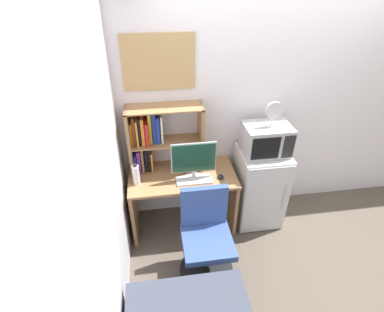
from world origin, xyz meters
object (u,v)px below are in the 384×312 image
object	(u,v)px
desk_fan	(274,113)
microwave	(266,140)
monitor	(194,160)
desk_chair	(206,240)
mini_fridge	(259,186)
keyboard	(194,180)
wall_corkboard	(159,62)
computer_mouse	(221,177)
water_bottle	(136,175)
hutch_bookshelf	(154,138)

from	to	relation	value
desk_fan	microwave	bearing A→B (deg)	168.88
monitor	desk_chair	distance (m)	0.79
mini_fridge	microwave	distance (m)	0.62
keyboard	wall_corkboard	world-z (taller)	wall_corkboard
mini_fridge	wall_corkboard	size ratio (longest dim) A/B	1.36
computer_mouse	mini_fridge	distance (m)	0.58
monitor	keyboard	bearing A→B (deg)	-91.85
computer_mouse	water_bottle	bearing A→B (deg)	177.57
water_bottle	hutch_bookshelf	bearing A→B (deg)	50.14
monitor	computer_mouse	bearing A→B (deg)	-7.03
desk_fan	water_bottle	bearing A→B (deg)	-176.85
keyboard	microwave	distance (m)	0.85
hutch_bookshelf	wall_corkboard	world-z (taller)	wall_corkboard
keyboard	microwave	bearing A→B (deg)	9.20
hutch_bookshelf	keyboard	bearing A→B (deg)	-37.73
monitor	computer_mouse	world-z (taller)	monitor
hutch_bookshelf	mini_fridge	size ratio (longest dim) A/B	0.83
hutch_bookshelf	water_bottle	bearing A→B (deg)	-129.86
keyboard	computer_mouse	distance (m)	0.28
computer_mouse	desk_fan	xyz separation A→B (m)	(0.52, 0.11, 0.64)
microwave	wall_corkboard	distance (m)	1.32
water_bottle	mini_fridge	bearing A→B (deg)	3.34
mini_fridge	wall_corkboard	xyz separation A→B (m)	(-1.04, 0.28, 1.38)
water_bottle	mini_fridge	distance (m)	1.40
desk_fan	desk_chair	bearing A→B (deg)	-140.99
mini_fridge	computer_mouse	bearing A→B (deg)	-166.75
water_bottle	microwave	xyz separation A→B (m)	(1.35, 0.08, 0.24)
computer_mouse	desk_chair	bearing A→B (deg)	-115.49
microwave	desk_chair	distance (m)	1.18
keyboard	desk_fan	xyz separation A→B (m)	(0.80, 0.12, 0.65)
desk_chair	wall_corkboard	size ratio (longest dim) A/B	1.35
monitor	keyboard	xyz separation A→B (m)	(-0.00, -0.04, -0.22)
computer_mouse	water_bottle	xyz separation A→B (m)	(-0.86, 0.04, 0.09)
keyboard	wall_corkboard	xyz separation A→B (m)	(-0.27, 0.40, 1.10)
monitor	wall_corkboard	size ratio (longest dim) A/B	0.67
water_bottle	mini_fridge	xyz separation A→B (m)	(1.35, 0.08, -0.38)
monitor	desk_fan	size ratio (longest dim) A/B	1.75
desk_fan	monitor	bearing A→B (deg)	-174.41
microwave	desk_chair	world-z (taller)	microwave
keyboard	water_bottle	bearing A→B (deg)	175.77
wall_corkboard	computer_mouse	bearing A→B (deg)	-35.26
mini_fridge	monitor	bearing A→B (deg)	-173.99
microwave	desk_chair	size ratio (longest dim) A/B	0.52
monitor	desk_fan	distance (m)	0.91
monitor	water_bottle	xyz separation A→B (m)	(-0.58, 0.00, -0.12)
hutch_bookshelf	wall_corkboard	bearing A→B (deg)	47.66
desk_fan	mini_fridge	bearing A→B (deg)	174.64
microwave	desk_fan	size ratio (longest dim) A/B	1.82
hutch_bookshelf	keyboard	size ratio (longest dim) A/B	2.08
monitor	desk_chair	xyz separation A→B (m)	(0.04, -0.54, -0.57)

